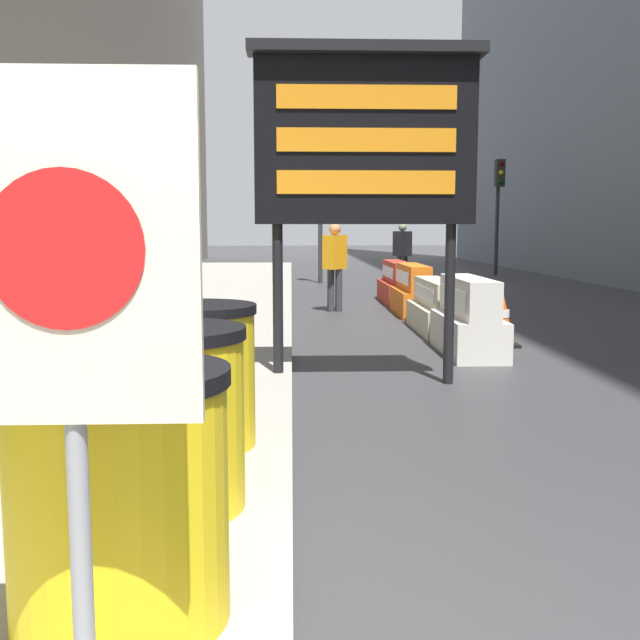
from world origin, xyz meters
TOP-DOWN VIEW (x-y plane):
  - barrel_drum_foreground at (-0.62, 0.71)m, footprint 0.80×0.80m
  - barrel_drum_middle at (-0.63, 1.80)m, footprint 0.80×0.80m
  - barrel_drum_back at (-0.63, 2.89)m, footprint 0.80×0.80m
  - warning_sign at (-0.59, 0.10)m, footprint 0.70×0.08m
  - message_board at (0.70, 5.29)m, footprint 2.20×0.36m
  - jersey_barrier_white at (2.13, 7.00)m, footprint 0.62×1.64m
  - jersey_barrier_cream at (2.13, 8.96)m, footprint 0.61×1.91m
  - jersey_barrier_orange_near at (2.13, 11.12)m, footprint 0.60×1.73m
  - jersey_barrier_red_striped at (2.13, 13.15)m, footprint 0.58×1.99m
  - traffic_cone_near at (2.70, 7.57)m, footprint 0.41×0.41m
  - traffic_cone_mid at (2.54, 10.74)m, footprint 0.41×0.41m
  - traffic_light_near_curb at (0.79, 18.52)m, footprint 0.28×0.45m
  - traffic_light_far_side at (6.51, 21.63)m, footprint 0.28×0.45m
  - pedestrian_worker at (0.79, 11.65)m, footprint 0.46×0.48m
  - pedestrian_passerby at (2.84, 17.22)m, footprint 0.48×0.49m

SIDE VIEW (x-z plane):
  - jersey_barrier_cream at x=2.13m, z-range -0.05..0.72m
  - traffic_cone_mid at x=2.54m, z-range -0.01..0.72m
  - traffic_cone_near at x=2.70m, z-range -0.01..0.73m
  - jersey_barrier_red_striped at x=2.13m, z-range -0.05..0.79m
  - jersey_barrier_orange_near at x=2.13m, z-range -0.05..0.82m
  - jersey_barrier_white at x=2.13m, z-range -0.06..0.87m
  - barrel_drum_foreground at x=-0.62m, z-range 0.12..1.04m
  - barrel_drum_middle at x=-0.63m, z-range 0.12..1.04m
  - barrel_drum_back at x=-0.63m, z-range 0.12..1.04m
  - pedestrian_worker at x=0.79m, z-range 0.14..1.74m
  - pedestrian_passerby at x=2.84m, z-range 0.15..1.79m
  - warning_sign at x=-0.59m, z-range 0.46..2.28m
  - message_board at x=0.70m, z-range 0.74..3.95m
  - traffic_light_near_curb at x=0.79m, z-range 0.82..4.40m
  - traffic_light_far_side at x=6.51m, z-range 0.82..4.44m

